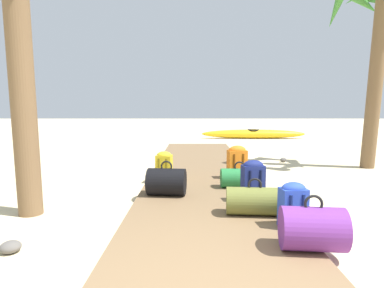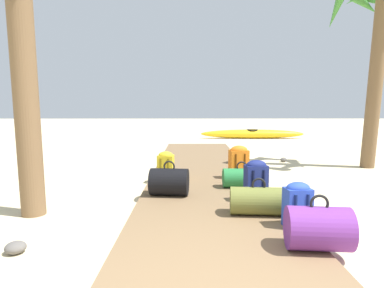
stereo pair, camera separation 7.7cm
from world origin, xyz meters
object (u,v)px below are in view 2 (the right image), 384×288
(backpack_navy, at_px, (256,180))
(palm_tree_far_right, at_px, (378,15))
(duffel_bag_green, at_px, (241,178))
(backpack_blue, at_px, (298,203))
(duffel_bag_olive, at_px, (258,201))
(kayak, at_px, (252,134))
(backpack_yellow, at_px, (166,165))
(duffel_bag_black, at_px, (169,182))
(backpack_orange, at_px, (239,161))
(duffel_bag_purple, at_px, (318,228))

(backpack_navy, relative_size, palm_tree_far_right, 0.13)
(duffel_bag_green, height_order, palm_tree_far_right, palm_tree_far_right)
(backpack_blue, relative_size, duffel_bag_green, 0.83)
(duffel_bag_olive, relative_size, kayak, 0.16)
(duffel_bag_olive, bearing_deg, backpack_yellow, 121.97)
(backpack_blue, xyz_separation_m, kayak, (1.47, 10.42, -0.14))
(duffel_bag_green, distance_m, duffel_bag_olive, 1.32)
(backpack_blue, relative_size, backpack_navy, 0.86)
(backpack_navy, height_order, duffel_bag_black, backpack_navy)
(kayak, bearing_deg, backpack_yellow, -110.35)
(duffel_bag_green, distance_m, palm_tree_far_right, 4.62)
(backpack_navy, distance_m, kayak, 9.63)
(duffel_bag_black, bearing_deg, duffel_bag_olive, -38.57)
(duffel_bag_green, xyz_separation_m, palm_tree_far_right, (3.01, 1.91, 2.93))
(duffel_bag_green, bearing_deg, backpack_blue, -79.73)
(backpack_yellow, xyz_separation_m, backpack_orange, (1.26, 0.04, 0.05))
(backpack_navy, xyz_separation_m, kayak, (1.72, 9.47, -0.18))
(backpack_navy, distance_m, palm_tree_far_right, 4.87)
(backpack_yellow, xyz_separation_m, duffel_bag_olive, (1.20, -1.93, -0.09))
(duffel_bag_olive, bearing_deg, backpack_blue, -51.58)
(duffel_bag_purple, bearing_deg, backpack_blue, 90.44)
(backpack_navy, distance_m, duffel_bag_black, 1.20)
(duffel_bag_green, height_order, kayak, duffel_bag_green)
(backpack_blue, relative_size, backpack_orange, 0.83)
(backpack_blue, relative_size, backpack_yellow, 1.00)
(palm_tree_far_right, bearing_deg, duffel_bag_purple, -122.73)
(backpack_orange, bearing_deg, duffel_bag_purple, -84.79)
(backpack_yellow, distance_m, backpack_orange, 1.26)
(backpack_yellow, distance_m, duffel_bag_purple, 3.27)
(backpack_navy, distance_m, backpack_orange, 1.42)
(backpack_navy, height_order, backpack_orange, backpack_orange)
(backpack_yellow, xyz_separation_m, duffel_bag_purple, (1.53, -2.89, -0.06))
(backpack_orange, bearing_deg, backpack_blue, -83.68)
(backpack_orange, bearing_deg, duffel_bag_black, -135.90)
(backpack_navy, height_order, duffel_bag_green, backpack_navy)
(duffel_bag_olive, bearing_deg, kayak, 79.83)
(duffel_bag_black, height_order, duffel_bag_purple, duffel_bag_purple)
(duffel_bag_green, bearing_deg, palm_tree_far_right, 32.43)
(kayak, bearing_deg, palm_tree_far_right, -79.77)
(duffel_bag_green, distance_m, backpack_orange, 0.67)
(backpack_orange, height_order, palm_tree_far_right, palm_tree_far_right)
(backpack_navy, xyz_separation_m, duffel_bag_black, (-1.16, 0.32, -0.10))
(duffel_bag_green, distance_m, duffel_bag_purple, 2.30)
(palm_tree_far_right, bearing_deg, duffel_bag_olive, -133.06)
(backpack_navy, distance_m, backpack_yellow, 1.89)
(duffel_bag_purple, xyz_separation_m, kayak, (1.47, 10.98, -0.09))
(backpack_yellow, bearing_deg, backpack_navy, -47.20)
(backpack_navy, bearing_deg, kayak, 79.72)
(duffel_bag_green, relative_size, kayak, 0.14)
(duffel_bag_green, distance_m, duffel_bag_black, 1.18)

